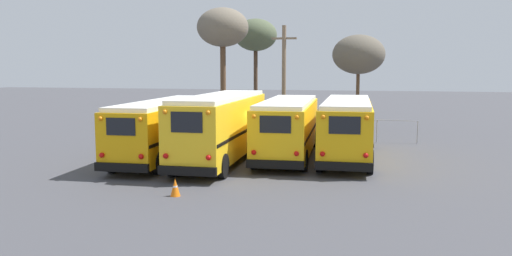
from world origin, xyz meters
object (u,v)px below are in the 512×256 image
object	(u,v)px
school_bus_3	(347,126)
utility_pole	(284,77)
bare_tree_2	(359,55)
school_bus_1	(222,125)
bare_tree_0	(256,36)
school_bus_0	(165,127)
school_bus_2	(288,126)
traffic_cone	(175,187)
bare_tree_1	(223,29)

from	to	relation	value
school_bus_3	utility_pole	bearing A→B (deg)	117.12
utility_pole	bare_tree_2	xyz separation A→B (m)	(5.12, 2.74, 1.64)
school_bus_1	bare_tree_0	distance (m)	22.05
school_bus_0	school_bus_2	world-z (taller)	school_bus_2
utility_pole	school_bus_3	bearing A→B (deg)	-62.88
bare_tree_0	traffic_cone	size ratio (longest dim) A/B	14.10
bare_tree_2	traffic_cone	bearing A→B (deg)	-105.24
traffic_cone	utility_pole	bearing A→B (deg)	87.78
school_bus_3	utility_pole	xyz separation A→B (m)	(-4.95, 9.67, 2.30)
bare_tree_0	school_bus_3	bearing A→B (deg)	-64.20
school_bus_1	traffic_cone	bearing A→B (deg)	-87.14
school_bus_1	utility_pole	world-z (taller)	utility_pole
utility_pole	bare_tree_0	size ratio (longest dim) A/B	0.84
school_bus_2	school_bus_0	bearing A→B (deg)	-162.42
school_bus_1	school_bus_2	world-z (taller)	school_bus_1
school_bus_1	traffic_cone	size ratio (longest dim) A/B	16.45
school_bus_1	bare_tree_0	xyz separation A→B (m)	(-3.15, 21.07, 5.71)
school_bus_1	school_bus_2	bearing A→B (deg)	32.55
school_bus_0	utility_pole	bearing A→B (deg)	70.78
school_bus_1	traffic_cone	distance (m)	7.16
bare_tree_2	traffic_cone	xyz separation A→B (m)	(-5.85, -21.47, -5.28)
school_bus_1	school_bus_3	xyz separation A→B (m)	(6.03, 2.08, -0.15)
utility_pole	bare_tree_2	bearing A→B (deg)	28.14
school_bus_0	school_bus_2	bearing A→B (deg)	17.58
school_bus_2	bare_tree_0	distance (m)	20.96
traffic_cone	school_bus_1	bearing A→B (deg)	92.86
utility_pole	bare_tree_2	distance (m)	6.04
utility_pole	traffic_cone	bearing A→B (deg)	-92.22
school_bus_1	traffic_cone	xyz separation A→B (m)	(0.35, -6.99, -1.49)
school_bus_3	utility_pole	size ratio (longest dim) A/B	1.32
school_bus_1	bare_tree_1	bearing A→B (deg)	106.44
school_bus_1	bare_tree_1	world-z (taller)	bare_tree_1
bare_tree_1	bare_tree_0	bearing A→B (deg)	81.43
bare_tree_0	school_bus_0	bearing A→B (deg)	-89.62
utility_pole	traffic_cone	size ratio (longest dim) A/B	11.87
school_bus_0	bare_tree_2	distance (m)	17.60
school_bus_1	bare_tree_2	size ratio (longest dim) A/B	1.49
utility_pole	bare_tree_0	bearing A→B (deg)	114.40
school_bus_0	utility_pole	distance (m)	12.63
school_bus_3	utility_pole	distance (m)	11.10
school_bus_0	bare_tree_1	distance (m)	15.45
bare_tree_0	bare_tree_2	bearing A→B (deg)	-35.15
school_bus_1	bare_tree_0	bearing A→B (deg)	98.51
school_bus_0	school_bus_3	xyz separation A→B (m)	(9.04, 2.06, 0.03)
utility_pole	traffic_cone	xyz separation A→B (m)	(-0.73, -18.73, -3.63)
school_bus_0	bare_tree_1	bearing A→B (deg)	94.74
bare_tree_2	school_bus_0	bearing A→B (deg)	-122.49
school_bus_3	bare_tree_2	distance (m)	13.02
utility_pole	traffic_cone	world-z (taller)	utility_pole
utility_pole	bare_tree_1	world-z (taller)	bare_tree_1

